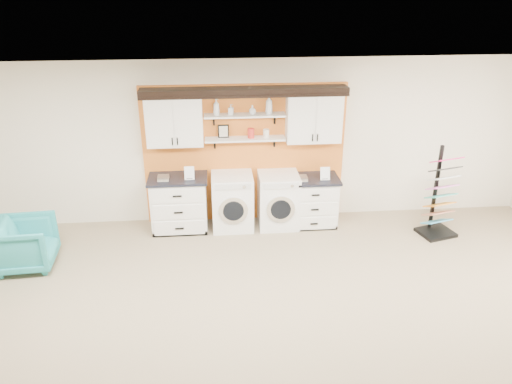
{
  "coord_description": "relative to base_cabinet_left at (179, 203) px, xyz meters",
  "views": [
    {
      "loc": [
        -0.49,
        -4.03,
        4.1
      ],
      "look_at": [
        0.05,
        2.3,
        1.24
      ],
      "focal_mm": 35.0,
      "sensor_mm": 36.0,
      "label": 1
    }
  ],
  "objects": [
    {
      "name": "washer",
      "position": [
        0.9,
        -0.0,
        0.0
      ],
      "size": [
        0.69,
        0.71,
        0.96
      ],
      "color": "white",
      "rests_on": "floor"
    },
    {
      "name": "crown_molding",
      "position": [
        1.13,
        0.17,
        1.85
      ],
      "size": [
        3.3,
        0.41,
        0.13
      ],
      "color": "black",
      "rests_on": "wall_back"
    },
    {
      "name": "dryer",
      "position": [
        1.68,
        -0.0,
        -0.0
      ],
      "size": [
        0.67,
        0.71,
        0.94
      ],
      "color": "white",
      "rests_on": "floor"
    },
    {
      "name": "accent_panel",
      "position": [
        1.13,
        0.32,
        0.72
      ],
      "size": [
        3.4,
        0.07,
        2.4
      ],
      "primitive_type": "cube",
      "color": "orange",
      "rests_on": "wall_back"
    },
    {
      "name": "upper_cabinet_right",
      "position": [
        2.26,
        0.15,
        1.4
      ],
      "size": [
        0.9,
        0.35,
        0.84
      ],
      "color": "white",
      "rests_on": "wall_back"
    },
    {
      "name": "wall_back",
      "position": [
        1.13,
        0.36,
        0.92
      ],
      "size": [
        10.0,
        0.0,
        10.0
      ],
      "primitive_type": "plane",
      "rotation": [
        1.57,
        0.0,
        0.0
      ],
      "color": "#F0E5CF",
      "rests_on": "floor"
    },
    {
      "name": "soap_bottle_c",
      "position": [
        1.25,
        0.16,
        1.54
      ],
      "size": [
        0.16,
        0.16,
        0.14
      ],
      "primitive_type": "imported",
      "rotation": [
        0.0,
        0.0,
        3.75
      ],
      "color": "silver",
      "rests_on": "shelf_upper"
    },
    {
      "name": "soap_bottle_b",
      "position": [
        0.91,
        0.16,
        1.55
      ],
      "size": [
        0.09,
        0.09,
        0.17
      ],
      "primitive_type": "imported",
      "rotation": [
        0.0,
        0.0,
        1.33
      ],
      "color": "silver",
      "rests_on": "shelf_upper"
    },
    {
      "name": "canister_cream",
      "position": [
        1.48,
        0.16,
        1.14
      ],
      "size": [
        0.1,
        0.1,
        0.14
      ],
      "primitive_type": "cylinder",
      "color": "silver",
      "rests_on": "shelf_lower"
    },
    {
      "name": "soap_bottle_d",
      "position": [
        1.52,
        0.16,
        1.62
      ],
      "size": [
        0.12,
        0.12,
        0.3
      ],
      "primitive_type": "imported",
      "rotation": [
        0.0,
        0.0,
        0.05
      ],
      "color": "silver",
      "rests_on": "shelf_upper"
    },
    {
      "name": "base_cabinet_right",
      "position": [
        2.26,
        0.0,
        -0.04
      ],
      "size": [
        0.88,
        0.66,
        0.87
      ],
      "color": "white",
      "rests_on": "floor"
    },
    {
      "name": "soap_bottle_a",
      "position": [
        0.68,
        0.16,
        1.6
      ],
      "size": [
        0.14,
        0.14,
        0.26
      ],
      "primitive_type": "imported",
      "rotation": [
        0.0,
        0.0,
        0.81
      ],
      "color": "silver",
      "rests_on": "shelf_upper"
    },
    {
      "name": "base_cabinet_left",
      "position": [
        0.0,
        0.0,
        0.0
      ],
      "size": [
        0.97,
        0.66,
        0.95
      ],
      "color": "white",
      "rests_on": "floor"
    },
    {
      "name": "canister_red",
      "position": [
        1.23,
        0.16,
        1.15
      ],
      "size": [
        0.11,
        0.11,
        0.16
      ],
      "primitive_type": "cylinder",
      "color": "red",
      "rests_on": "shelf_lower"
    },
    {
      "name": "floor",
      "position": [
        1.13,
        -3.64,
        -0.48
      ],
      "size": [
        10.0,
        10.0,
        0.0
      ],
      "primitive_type": "plane",
      "color": "gray",
      "rests_on": "ground"
    },
    {
      "name": "shelf_upper",
      "position": [
        1.13,
        0.16,
        1.45
      ],
      "size": [
        1.32,
        0.28,
        0.03
      ],
      "primitive_type": "cube",
      "color": "white",
      "rests_on": "wall_back"
    },
    {
      "name": "upper_cabinet_left",
      "position": [
        -0.0,
        0.15,
        1.4
      ],
      "size": [
        0.9,
        0.35,
        0.84
      ],
      "color": "white",
      "rests_on": "wall_back"
    },
    {
      "name": "ceiling",
      "position": [
        1.13,
        -3.64,
        2.32
      ],
      "size": [
        10.0,
        10.0,
        0.0
      ],
      "primitive_type": "plane",
      "rotation": [
        3.14,
        0.0,
        0.0
      ],
      "color": "white",
      "rests_on": "wall_back"
    },
    {
      "name": "picture_frame",
      "position": [
        0.78,
        0.21,
        1.18
      ],
      "size": [
        0.18,
        0.02,
        0.22
      ],
      "color": "black",
      "rests_on": "shelf_lower"
    },
    {
      "name": "armchair",
      "position": [
        -2.21,
        -0.99,
        -0.11
      ],
      "size": [
        0.86,
        0.84,
        0.74
      ],
      "primitive_type": "imported",
      "rotation": [
        0.0,
        0.0,
        1.64
      ],
      "color": "teal",
      "rests_on": "floor"
    },
    {
      "name": "shelf_lower",
      "position": [
        1.13,
        0.16,
        1.05
      ],
      "size": [
        1.32,
        0.28,
        0.03
      ],
      "primitive_type": "cube",
      "color": "white",
      "rests_on": "wall_back"
    },
    {
      "name": "sample_rack",
      "position": [
        4.29,
        -0.55,
        0.02
      ],
      "size": [
        0.65,
        0.59,
        1.52
      ],
      "rotation": [
        0.0,
        0.0,
        0.26
      ],
      "color": "black",
      "rests_on": "floor"
    }
  ]
}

